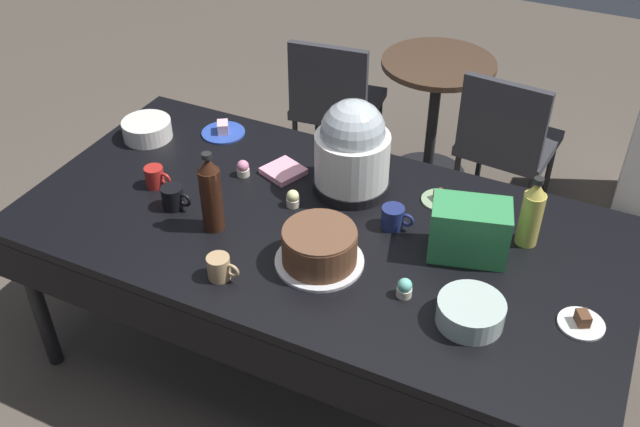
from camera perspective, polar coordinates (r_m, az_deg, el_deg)
ground at (r=3.11m, az=0.00°, el=-11.76°), size 9.00×9.00×0.00m
potluck_table at (r=2.63m, az=0.00°, el=-1.93°), size 2.20×1.10×0.75m
frosted_layer_cake at (r=2.39m, az=-0.05°, el=-2.72°), size 0.30×0.30×0.14m
slow_cooker at (r=2.68m, az=2.58°, el=5.06°), size 0.30×0.30×0.37m
glass_salad_bowl at (r=2.25m, az=11.85°, el=-7.66°), size 0.21×0.21×0.08m
ceramic_snack_bowl at (r=3.15m, az=-13.55°, el=6.51°), size 0.21×0.21×0.08m
dessert_plate_white at (r=2.36m, az=20.03°, el=-8.10°), size 0.14×0.14×0.05m
dessert_plate_sage at (r=2.74m, az=9.50°, el=1.15°), size 0.14×0.14×0.04m
dessert_plate_cobalt at (r=3.14m, az=-7.69°, el=6.51°), size 0.19×0.19×0.05m
cupcake_cocoa at (r=2.84m, az=-6.12°, el=3.57°), size 0.05×0.05×0.07m
cupcake_berry at (r=2.31m, az=6.72°, el=-5.90°), size 0.05×0.05×0.07m
cupcake_lemon at (r=2.67m, az=-2.17°, el=1.19°), size 0.05×0.05×0.07m
soda_bottle_ginger_ale at (r=2.54m, az=16.43°, el=-0.01°), size 0.08×0.08×0.27m
soda_bottle_cola at (r=2.52m, az=-8.65°, el=1.53°), size 0.08×0.08×0.31m
coffee_mug_red at (r=2.83m, az=-12.93°, el=2.84°), size 0.11×0.07×0.08m
coffee_mug_navy at (r=2.57m, az=5.85°, el=-0.31°), size 0.12×0.08×0.08m
coffee_mug_tan at (r=2.37m, az=-7.96°, el=-4.27°), size 0.12×0.08×0.08m
coffee_mug_black at (r=2.70m, az=-11.54°, el=1.25°), size 0.12×0.08×0.09m
soda_carton at (r=2.46m, az=11.75°, el=-1.30°), size 0.29×0.22×0.20m
paper_napkin_stack at (r=2.85m, az=-2.92°, el=3.38°), size 0.18×0.18×0.02m
maroon_chair_left at (r=3.93m, az=1.17°, el=9.06°), size 0.49×0.49×0.85m
maroon_chair_right at (r=3.69m, az=14.53°, el=5.79°), size 0.48×0.48×0.85m
round_cafe_table at (r=3.96m, az=9.10°, el=8.97°), size 0.60×0.60×0.72m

